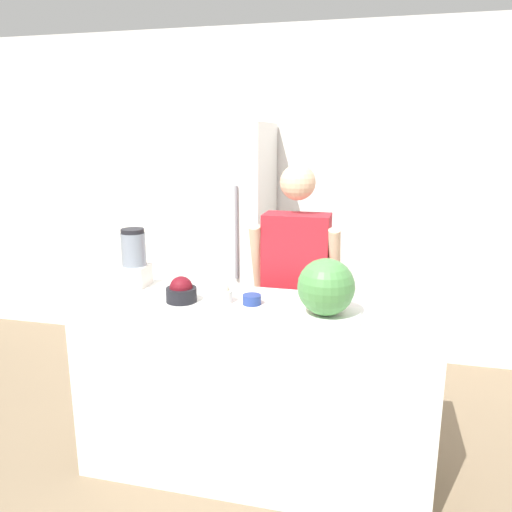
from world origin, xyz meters
TOP-DOWN VIEW (x-y plane):
  - ground_plane at (0.00, 0.00)m, footprint 14.00×14.00m
  - wall_back at (0.00, 1.94)m, footprint 8.00×0.06m
  - counter_island at (0.00, 0.31)m, footprint 1.79×0.61m
  - refrigerator at (-0.59, 1.57)m, footprint 0.75×0.67m
  - person at (0.12, 0.86)m, footprint 0.53×0.26m
  - cutting_board at (0.37, 0.23)m, footprint 0.34×0.27m
  - watermelon at (0.37, 0.22)m, footprint 0.27×0.27m
  - bowl_cherries at (-0.38, 0.27)m, footprint 0.16×0.16m
  - bowl_cream at (-0.19, 0.31)m, footprint 0.14×0.14m
  - bowl_small_blue at (-0.02, 0.32)m, footprint 0.09×0.09m
  - blender at (-0.75, 0.47)m, footprint 0.15×0.15m

SIDE VIEW (x-z plane):
  - ground_plane at x=0.00m, z-range 0.00..0.00m
  - counter_island at x=0.00m, z-range 0.00..0.94m
  - person at x=0.12m, z-range 0.02..1.64m
  - refrigerator at x=-0.59m, z-range 0.00..1.87m
  - cutting_board at x=0.37m, z-range 0.94..0.95m
  - bowl_small_blue at x=-0.02m, z-range 0.94..0.99m
  - bowl_cream at x=-0.19m, z-range 0.93..1.04m
  - bowl_cherries at x=-0.38m, z-range 0.93..1.06m
  - watermelon at x=0.37m, z-range 0.95..1.22m
  - blender at x=-0.75m, z-range 0.93..1.26m
  - wall_back at x=0.00m, z-range 0.00..2.60m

